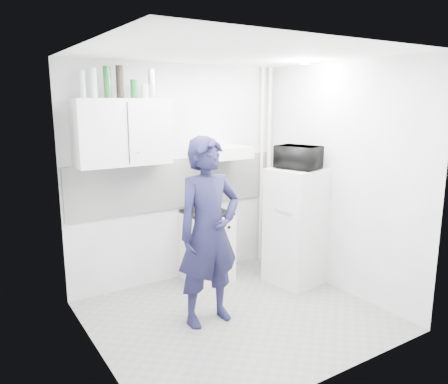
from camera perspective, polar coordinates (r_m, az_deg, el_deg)
floor at (r=4.68m, az=1.70°, el=-15.86°), size 2.80×2.80×0.00m
ceiling at (r=4.17m, az=1.93°, el=17.68°), size 2.80×2.80×0.00m
wall_back at (r=5.30m, az=-5.83°, el=2.26°), size 2.80×0.00×2.80m
wall_left at (r=3.66m, az=-16.66°, el=-2.51°), size 0.00×2.60×2.60m
wall_right at (r=5.14m, az=14.81°, el=1.64°), size 0.00×2.60×2.60m
person at (r=4.25m, az=-1.99°, el=-5.26°), size 0.69×0.46×1.85m
stove at (r=5.41m, az=-2.27°, el=-7.15°), size 0.52×0.52×0.84m
fridge at (r=5.32m, az=9.40°, el=-4.44°), size 0.65×0.65×1.40m
stove_top at (r=5.28m, az=-2.31°, el=-2.70°), size 0.50×0.50×0.03m
saucepan at (r=5.27m, az=-2.91°, el=-1.94°), size 0.20×0.20×0.11m
microwave at (r=5.15m, az=9.71°, el=4.49°), size 0.57×0.47×0.27m
bottle_a at (r=4.66m, az=-18.03°, el=13.20°), size 0.06×0.06×0.26m
bottle_b at (r=4.69m, az=-16.73°, el=13.46°), size 0.08×0.08×0.30m
bottle_c at (r=4.73m, az=-15.00°, el=13.68°), size 0.08×0.08×0.32m
bottle_d at (r=4.77m, az=-13.47°, el=13.81°), size 0.07×0.07×0.33m
canister_a at (r=4.82m, az=-11.65°, el=13.04°), size 0.08×0.08×0.19m
canister_b at (r=4.87m, az=-10.29°, el=12.84°), size 0.08×0.08×0.15m
bottle_e at (r=4.90m, az=-9.44°, el=13.76°), size 0.08×0.08×0.31m
upper_cabinet at (r=4.78m, az=-13.13°, el=7.63°), size 1.00×0.35×0.70m
range_hood at (r=5.26m, az=-0.27°, el=5.23°), size 0.60×0.50×0.14m
backsplash at (r=5.30m, az=-5.74°, el=1.17°), size 2.74×0.03×0.60m
pipe_a at (r=5.92m, az=5.83°, el=3.27°), size 0.05×0.05×2.60m
pipe_b at (r=5.85m, az=4.91°, el=3.18°), size 0.04×0.04×2.60m
ceiling_spot_fixture at (r=4.94m, az=10.56°, el=16.22°), size 0.10×0.10×0.02m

